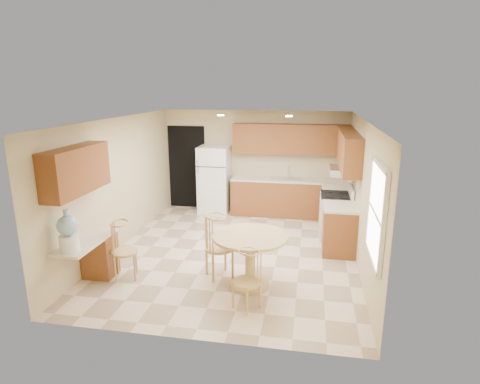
% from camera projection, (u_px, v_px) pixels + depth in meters
% --- Properties ---
extents(floor, '(5.50, 5.50, 0.00)m').
position_uv_depth(floor, '(234.00, 252.00, 7.63)').
color(floor, beige).
rests_on(floor, ground).
extents(ceiling, '(4.50, 5.50, 0.02)m').
position_uv_depth(ceiling, '(233.00, 120.00, 6.98)').
color(ceiling, white).
rests_on(ceiling, wall_back).
extents(wall_back, '(4.50, 0.02, 2.50)m').
position_uv_depth(wall_back, '(255.00, 162.00, 9.92)').
color(wall_back, '#C6B785').
rests_on(wall_back, floor).
extents(wall_front, '(4.50, 0.02, 2.50)m').
position_uv_depth(wall_front, '(189.00, 246.00, 4.69)').
color(wall_front, '#C6B785').
rests_on(wall_front, floor).
extents(wall_left, '(0.02, 5.50, 2.50)m').
position_uv_depth(wall_left, '(119.00, 184.00, 7.69)').
color(wall_left, '#C6B785').
rests_on(wall_left, floor).
extents(wall_right, '(0.02, 5.50, 2.50)m').
position_uv_depth(wall_right, '(361.00, 195.00, 6.92)').
color(wall_right, '#C6B785').
rests_on(wall_right, floor).
extents(doorway, '(0.90, 0.02, 2.10)m').
position_uv_depth(doorway, '(187.00, 167.00, 10.26)').
color(doorway, black).
rests_on(doorway, floor).
extents(base_cab_back, '(2.75, 0.60, 0.87)m').
position_uv_depth(base_cab_back, '(288.00, 198.00, 9.70)').
color(base_cab_back, brown).
rests_on(base_cab_back, floor).
extents(counter_back, '(2.75, 0.63, 0.04)m').
position_uv_depth(counter_back, '(289.00, 180.00, 9.58)').
color(counter_back, beige).
rests_on(counter_back, base_cab_back).
extents(base_cab_right_a, '(0.60, 0.59, 0.87)m').
position_uv_depth(base_cab_right_a, '(335.00, 208.00, 8.95)').
color(base_cab_right_a, brown).
rests_on(base_cab_right_a, floor).
extents(counter_right_a, '(0.63, 0.59, 0.04)m').
position_uv_depth(counter_right_a, '(336.00, 188.00, 8.83)').
color(counter_right_a, beige).
rests_on(counter_right_a, base_cab_right_a).
extents(base_cab_right_b, '(0.60, 0.80, 0.87)m').
position_uv_depth(base_cab_right_b, '(339.00, 230.00, 7.56)').
color(base_cab_right_b, brown).
rests_on(base_cab_right_b, floor).
extents(counter_right_b, '(0.63, 0.80, 0.04)m').
position_uv_depth(counter_right_b, '(341.00, 207.00, 7.45)').
color(counter_right_b, beige).
rests_on(counter_right_b, base_cab_right_b).
extents(upper_cab_back, '(2.75, 0.33, 0.70)m').
position_uv_depth(upper_cab_back, '(291.00, 139.00, 9.46)').
color(upper_cab_back, brown).
rests_on(upper_cab_back, wall_back).
extents(upper_cab_right, '(0.33, 2.42, 0.70)m').
position_uv_depth(upper_cab_right, '(348.00, 149.00, 7.95)').
color(upper_cab_right, brown).
rests_on(upper_cab_right, wall_right).
extents(upper_cab_left, '(0.33, 1.40, 0.70)m').
position_uv_depth(upper_cab_left, '(76.00, 170.00, 5.98)').
color(upper_cab_left, brown).
rests_on(upper_cab_left, wall_left).
extents(sink, '(0.78, 0.44, 0.01)m').
position_uv_depth(sink, '(288.00, 179.00, 9.58)').
color(sink, silver).
rests_on(sink, counter_back).
extents(range_hood, '(0.50, 0.76, 0.14)m').
position_uv_depth(range_hood, '(342.00, 171.00, 8.04)').
color(range_hood, silver).
rests_on(range_hood, upper_cab_right).
extents(desk_pedestal, '(0.48, 0.42, 0.72)m').
position_uv_depth(desk_pedestal, '(100.00, 255.00, 6.62)').
color(desk_pedestal, brown).
rests_on(desk_pedestal, floor).
extents(desk_top, '(0.50, 1.20, 0.04)m').
position_uv_depth(desk_top, '(85.00, 242.00, 6.16)').
color(desk_top, beige).
rests_on(desk_top, desk_pedestal).
extents(window, '(0.06, 1.12, 1.30)m').
position_uv_depth(window, '(377.00, 213.00, 5.10)').
color(window, white).
rests_on(window, wall_right).
extents(can_light_a, '(0.14, 0.14, 0.02)m').
position_uv_depth(can_light_a, '(221.00, 115.00, 8.21)').
color(can_light_a, white).
rests_on(can_light_a, ceiling).
extents(can_light_b, '(0.14, 0.14, 0.02)m').
position_uv_depth(can_light_b, '(289.00, 116.00, 7.98)').
color(can_light_b, white).
rests_on(can_light_b, ceiling).
extents(refrigerator, '(0.73, 0.71, 1.65)m').
position_uv_depth(refrigerator, '(214.00, 180.00, 9.86)').
color(refrigerator, white).
rests_on(refrigerator, floor).
extents(stove, '(0.65, 0.76, 1.09)m').
position_uv_depth(stove, '(336.00, 215.00, 8.30)').
color(stove, white).
rests_on(stove, floor).
extents(dining_table, '(1.16, 1.16, 0.86)m').
position_uv_depth(dining_table, '(250.00, 253.00, 6.20)').
color(dining_table, tan).
rests_on(dining_table, floor).
extents(chair_table_a, '(0.47, 0.60, 1.06)m').
position_uv_depth(chair_table_a, '(218.00, 242.00, 6.41)').
color(chair_table_a, tan).
rests_on(chair_table_a, floor).
extents(chair_table_b, '(0.38, 0.45, 0.86)m').
position_uv_depth(chair_table_b, '(246.00, 278.00, 5.50)').
color(chair_table_b, tan).
rests_on(chair_table_b, floor).
extents(chair_desk, '(0.42, 0.55, 0.95)m').
position_uv_depth(chair_desk, '(122.00, 247.00, 6.40)').
color(chair_desk, tan).
rests_on(chair_desk, floor).
extents(water_crock, '(0.30, 0.30, 0.62)m').
position_uv_depth(water_crock, '(68.00, 232.00, 5.71)').
color(water_crock, white).
rests_on(water_crock, desk_top).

